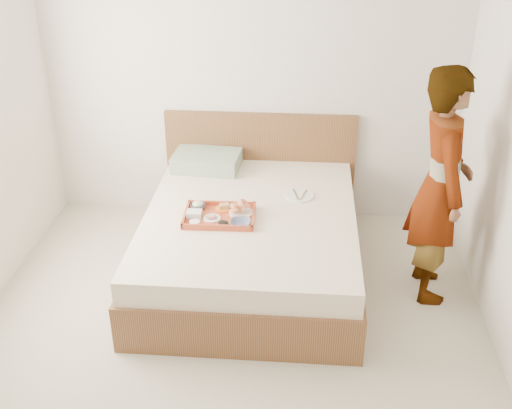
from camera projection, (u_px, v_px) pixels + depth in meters
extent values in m
cube|color=beige|center=(225.00, 359.00, 4.00)|extent=(3.50, 4.00, 0.01)
cube|color=silver|center=(252.00, 72.00, 5.15)|extent=(3.50, 0.01, 2.60)
cube|color=brown|center=(251.00, 243.00, 4.75)|extent=(1.65, 2.00, 0.53)
cube|color=brown|center=(260.00, 165.00, 5.50)|extent=(1.65, 0.06, 0.95)
cube|color=#9CAD9B|center=(207.00, 161.00, 5.28)|extent=(0.58, 0.42, 0.13)
cube|color=#B34828|center=(219.00, 215.00, 4.53)|extent=(0.52, 0.39, 0.05)
cylinder|color=white|center=(241.00, 213.00, 4.58)|extent=(0.18, 0.18, 0.01)
imported|color=#1B2447|center=(241.00, 223.00, 4.42)|extent=(0.15, 0.15, 0.04)
cylinder|color=black|center=(223.00, 224.00, 4.41)|extent=(0.08, 0.08, 0.03)
cylinder|color=white|center=(212.00, 218.00, 4.51)|extent=(0.13, 0.13, 0.01)
cylinder|color=orange|center=(224.00, 208.00, 4.64)|extent=(0.13, 0.13, 0.01)
imported|color=#1B2447|center=(198.00, 206.00, 4.64)|extent=(0.12, 0.12, 0.04)
cube|color=silver|center=(194.00, 214.00, 4.52)|extent=(0.11, 0.09, 0.05)
cylinder|color=white|center=(195.00, 223.00, 4.43)|extent=(0.08, 0.08, 0.03)
cylinder|color=white|center=(300.00, 196.00, 4.85)|extent=(0.23, 0.23, 0.01)
imported|color=white|center=(440.00, 186.00, 4.29)|extent=(0.43, 0.64, 1.70)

